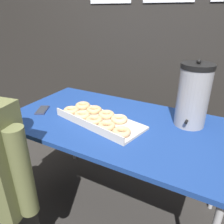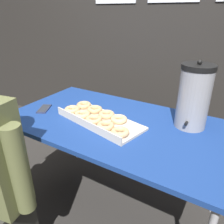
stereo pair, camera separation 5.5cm
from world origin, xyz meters
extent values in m
plane|color=#2D2B28|center=(0.00, 0.00, 0.00)|extent=(12.00, 12.00, 0.00)
cube|color=#282623|center=(0.00, 1.00, 1.39)|extent=(6.00, 0.10, 2.79)
cube|color=navy|center=(0.00, 0.00, 0.75)|extent=(1.43, 0.80, 0.03)
cylinder|color=#ADADB2|center=(-0.67, -0.35, 0.37)|extent=(0.03, 0.03, 0.74)
cylinder|color=#ADADB2|center=(-0.67, 0.35, 0.37)|extent=(0.03, 0.03, 0.74)
cylinder|color=#ADADB2|center=(0.67, 0.35, 0.37)|extent=(0.03, 0.03, 0.74)
cube|color=beige|center=(-0.08, -0.05, 0.77)|extent=(0.62, 0.37, 0.02)
cube|color=beige|center=(-0.11, -0.17, 0.80)|extent=(0.57, 0.14, 0.04)
torus|color=tan|center=(-0.31, -0.06, 0.80)|extent=(0.12, 0.12, 0.03)
torus|color=#DDAF7C|center=(-0.20, -0.08, 0.80)|extent=(0.15, 0.15, 0.03)
torus|color=#DAAC79|center=(-0.10, -0.10, 0.80)|extent=(0.15, 0.15, 0.03)
torus|color=tan|center=(0.01, -0.13, 0.80)|extent=(0.15, 0.15, 0.03)
torus|color=tan|center=(0.12, -0.16, 0.80)|extent=(0.13, 0.13, 0.03)
torus|color=tan|center=(-0.29, 0.05, 0.80)|extent=(0.14, 0.14, 0.03)
torus|color=tan|center=(-0.18, 0.03, 0.80)|extent=(0.13, 0.13, 0.03)
torus|color=tan|center=(-0.07, 0.00, 0.80)|extent=(0.14, 0.14, 0.03)
torus|color=#E5B784|center=(0.04, -0.02, 0.80)|extent=(0.14, 0.14, 0.03)
cylinder|color=#939399|center=(0.43, 0.19, 0.94)|extent=(0.18, 0.18, 0.36)
cylinder|color=black|center=(0.43, 0.19, 1.13)|extent=(0.19, 0.19, 0.03)
sphere|color=black|center=(0.43, 0.19, 1.16)|extent=(0.03, 0.03, 0.03)
cylinder|color=black|center=(0.43, 0.09, 0.83)|extent=(0.02, 0.05, 0.02)
cube|color=#2D334C|center=(-0.54, -0.11, 0.77)|extent=(0.13, 0.16, 0.01)
cube|color=#2D333D|center=(-0.54, -0.11, 0.77)|extent=(0.11, 0.14, 0.00)
cylinder|color=#60663D|center=(-0.15, -0.62, 0.74)|extent=(0.09, 0.09, 0.47)
camera|label=1|loc=(0.59, -1.12, 1.41)|focal=35.00mm
camera|label=2|loc=(0.63, -1.09, 1.41)|focal=35.00mm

